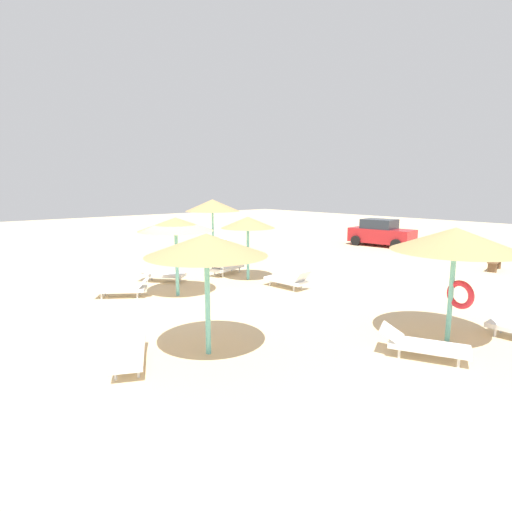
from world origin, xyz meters
TOP-DOWN VIEW (x-y plane):
  - ground_plane at (0.00, 0.00)m, footprint 80.00×80.00m
  - parasol_0 at (-0.89, 0.11)m, footprint 2.57×2.57m
  - parasol_1 at (-1.18, 3.59)m, footprint 2.20×2.20m
  - parasol_2 at (7.32, 2.94)m, footprint 3.00×3.00m
  - parasol_3 at (-8.10, 6.72)m, footprint 3.15×3.15m
  - parasol_4 at (4.05, -1.98)m, footprint 2.73×2.73m
  - lounger_0 at (-1.92, -1.39)m, footprint 1.62×1.89m
  - lounger_1 at (-2.55, 3.44)m, footprint 1.11×2.00m
  - lounger_2 at (7.39, 1.49)m, footprint 2.00×1.38m
  - lounger_3 at (-9.45, 8.61)m, footprint 1.93×1.52m
  - lounger_4 at (3.37, -3.59)m, footprint 1.98×1.45m
  - lounger_5 at (-3.21, 0.67)m, footprint 1.86×1.72m
  - lounger_6 at (0.95, 3.78)m, footprint 1.89×0.77m
  - bench_0 at (4.83, 13.30)m, footprint 0.66×1.55m
  - parked_car at (-2.95, 16.28)m, footprint 4.18×2.37m

SIDE VIEW (x-z plane):
  - ground_plane at x=0.00m, z-range 0.00..0.00m
  - lounger_2 at x=7.39m, z-range -0.02..0.64m
  - lounger_5 at x=-3.21m, z-range -0.02..0.65m
  - lounger_4 at x=3.37m, z-range -0.03..0.66m
  - lounger_1 at x=-2.55m, z-range -0.03..0.66m
  - lounger_0 at x=-1.92m, z-range -0.05..0.69m
  - lounger_3 at x=-9.45m, z-range -0.06..0.71m
  - lounger_6 at x=0.95m, z-range -0.08..0.73m
  - bench_0 at x=4.83m, z-range 0.10..0.59m
  - parked_car at x=-2.95m, z-range -0.04..1.68m
  - parasol_1 at x=-1.18m, z-range 1.05..3.64m
  - parasol_0 at x=-0.89m, z-range 1.13..3.88m
  - parasol_4 at x=4.05m, z-range 1.13..3.91m
  - parasol_2 at x=7.32m, z-range 1.11..3.95m
  - parasol_3 at x=-8.10m, z-range 1.18..4.24m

